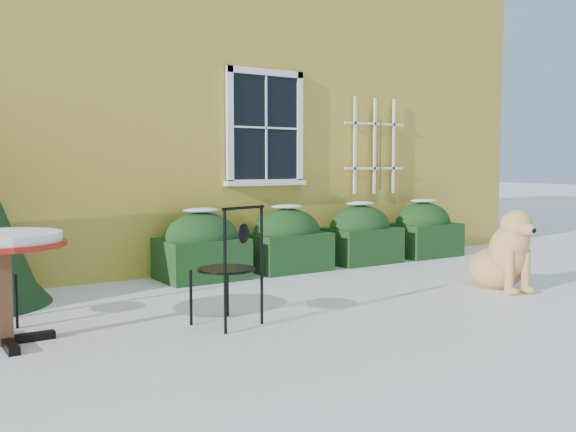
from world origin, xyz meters
TOP-DOWN VIEW (x-y plane):
  - ground at (0.00, 0.00)m, footprint 80.00×80.00m
  - house at (0.00, 7.00)m, footprint 12.40×8.40m
  - hedge_row at (1.65, 2.55)m, footprint 4.95×0.80m
  - bistro_table at (-2.93, 0.70)m, footprint 0.99×0.99m
  - patio_chair_near at (-1.11, 0.26)m, footprint 0.60×0.59m
  - dog at (2.35, -0.00)m, footprint 0.75×1.04m

SIDE VIEW (x-z plane):
  - ground at x=0.00m, z-range 0.00..0.00m
  - dog at x=2.35m, z-range -0.10..0.88m
  - hedge_row at x=1.65m, z-range -0.05..0.86m
  - patio_chair_near at x=-1.11m, z-range 0.00..1.09m
  - bistro_table at x=-2.93m, z-range 0.30..1.22m
  - house at x=0.00m, z-range 0.02..6.42m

